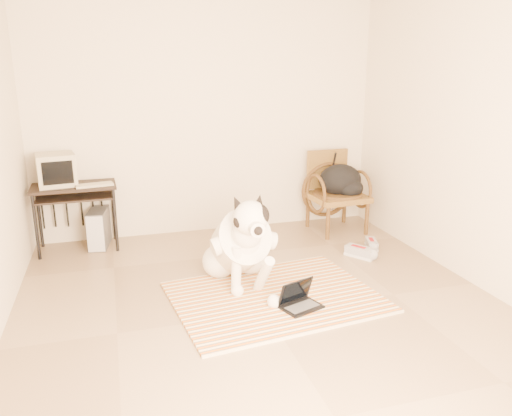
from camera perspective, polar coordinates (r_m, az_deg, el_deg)
name	(u,v)px	position (r m, az deg, el deg)	size (l,w,h in m)	color
floor	(266,312)	(4.15, 1.14, -11.85)	(4.50, 4.50, 0.00)	#8F7657
wall_back	(208,118)	(5.88, -5.47, 10.20)	(4.50, 4.50, 0.00)	beige
wall_front	(476,254)	(1.77, 23.87, -4.86)	(4.50, 4.50, 0.00)	beige
wall_right	(491,137)	(4.72, 25.31, 7.32)	(4.50, 4.50, 0.00)	beige
rug	(275,297)	(4.38, 2.18, -10.10)	(1.85, 1.50, 0.02)	orange
dog	(241,245)	(4.52, -1.78, -4.25)	(0.63, 1.30, 0.94)	white
laptop	(299,300)	(4.19, 4.94, -10.47)	(0.38, 0.33, 0.23)	black
computer_desk	(74,195)	(5.64, -20.05, 1.45)	(0.87, 0.50, 0.72)	black
crt_monitor	(56,170)	(5.64, -21.87, 4.08)	(0.43, 0.41, 0.34)	#B1A78B
desk_keyboard	(94,185)	(5.51, -17.99, 2.52)	(0.38, 0.14, 0.02)	#B1A78B
pc_tower	(99,228)	(5.78, -17.52, -2.20)	(0.25, 0.47, 0.41)	#464648
rattan_chair	(335,191)	(6.08, 9.04, 1.89)	(0.67, 0.65, 0.95)	brown
backpack	(342,181)	(6.00, 9.79, 3.00)	(0.51, 0.46, 0.38)	black
sneaker_left	(360,252)	(5.36, 11.80, -4.99)	(0.28, 0.33, 0.11)	silver
sneaker_right	(371,244)	(5.65, 13.06, -4.06)	(0.18, 0.28, 0.09)	silver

